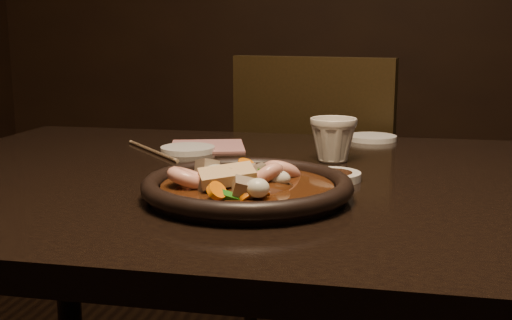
% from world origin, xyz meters
% --- Properties ---
extents(table, '(1.60, 0.90, 0.75)m').
position_xyz_m(table, '(0.00, 0.00, 0.67)').
color(table, black).
rests_on(table, floor).
extents(chair, '(0.52, 0.52, 0.93)m').
position_xyz_m(chair, '(-0.11, 0.67, 0.50)').
color(chair, black).
rests_on(chair, floor).
extents(plate, '(0.31, 0.31, 0.03)m').
position_xyz_m(plate, '(-0.14, -0.15, 0.77)').
color(plate, black).
rests_on(plate, table).
extents(stirfry, '(0.19, 0.23, 0.06)m').
position_xyz_m(stirfry, '(-0.15, -0.15, 0.77)').
color(stirfry, '#331809').
rests_on(stirfry, plate).
extents(soy_dish, '(0.09, 0.09, 0.01)m').
position_xyz_m(soy_dish, '(-0.03, -0.01, 0.76)').
color(soy_dish, white).
rests_on(soy_dish, table).
extents(saucer_left, '(0.11, 0.11, 0.01)m').
position_xyz_m(saucer_left, '(-0.34, 0.18, 0.76)').
color(saucer_left, white).
rests_on(saucer_left, table).
extents(saucer_right, '(0.11, 0.11, 0.01)m').
position_xyz_m(saucer_right, '(0.02, 0.40, 0.76)').
color(saucer_right, white).
rests_on(saucer_right, table).
extents(tea_cup, '(0.11, 0.11, 0.09)m').
position_xyz_m(tea_cup, '(-0.05, 0.14, 0.79)').
color(tea_cup, beige).
rests_on(tea_cup, table).
extents(chopsticks, '(0.17, 0.18, 0.01)m').
position_xyz_m(chopsticks, '(-0.40, 0.16, 0.75)').
color(chopsticks, '#9E7E5A').
rests_on(chopsticks, table).
extents(napkin, '(0.18, 0.18, 0.00)m').
position_xyz_m(napkin, '(-0.31, 0.24, 0.75)').
color(napkin, '#AC6C6A').
rests_on(napkin, table).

